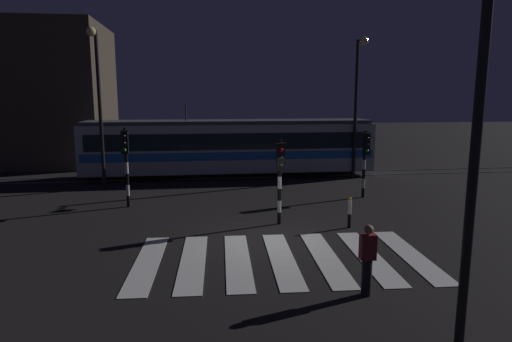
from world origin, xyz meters
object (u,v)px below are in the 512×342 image
object	(u,v)px
street_lamp_trackside_left	(98,91)
street_lamp_trackside_right	(358,92)
street_lamp_near_kerb	(491,72)
tram	(230,146)
pedestrian_waiting_at_kerb	(367,259)
traffic_light_corner_far_left	(126,155)
traffic_light_median_centre	(280,170)
bollard_island_edge	(350,212)
traffic_light_corner_far_right	(365,154)

from	to	relation	value
street_lamp_trackside_left	street_lamp_trackside_right	xyz separation A→B (m)	(13.48, 1.12, -0.04)
street_lamp_trackside_right	street_lamp_near_kerb	bearing A→B (deg)	-103.12
tram	pedestrian_waiting_at_kerb	size ratio (longest dim) A/B	9.71
tram	street_lamp_trackside_right	bearing A→B (deg)	-13.16
traffic_light_corner_far_left	tram	xyz separation A→B (m)	(4.75, 6.67, -0.45)
traffic_light_median_centre	pedestrian_waiting_at_kerb	bearing A→B (deg)	-80.54
street_lamp_trackside_right	tram	world-z (taller)	street_lamp_trackside_right
traffic_light_corner_far_left	street_lamp_trackside_right	size ratio (longest dim) A/B	0.43
traffic_light_corner_far_left	bollard_island_edge	xyz separation A→B (m)	(8.22, -3.95, -1.64)
traffic_light_median_centre	pedestrian_waiting_at_kerb	size ratio (longest dim) A/B	1.80
traffic_light_corner_far_left	street_lamp_trackside_left	world-z (taller)	street_lamp_trackside_left
street_lamp_trackside_right	pedestrian_waiting_at_kerb	xyz separation A→B (m)	(-4.85, -14.19, -3.94)
traffic_light_median_centre	traffic_light_corner_far_right	bearing A→B (deg)	38.81
street_lamp_trackside_left	tram	xyz separation A→B (m)	(6.56, 2.74, -3.11)
traffic_light_corner_far_right	traffic_light_corner_far_left	size ratio (longest dim) A/B	0.92
traffic_light_median_centre	traffic_light_corner_far_left	bearing A→B (deg)	150.79
traffic_light_corner_far_right	bollard_island_edge	xyz separation A→B (m)	(-2.21, -4.37, -1.46)
traffic_light_median_centre	traffic_light_corner_far_left	size ratio (longest dim) A/B	0.93
street_lamp_near_kerb	bollard_island_edge	bearing A→B (deg)	86.84
tram	pedestrian_waiting_at_kerb	world-z (taller)	tram
traffic_light_median_centre	street_lamp_trackside_left	world-z (taller)	street_lamp_trackside_left
traffic_light_corner_far_right	traffic_light_corner_far_left	distance (m)	10.45
traffic_light_median_centre	street_lamp_near_kerb	distance (m)	9.00
street_lamp_trackside_left	tram	size ratio (longest dim) A/B	0.47
street_lamp_near_kerb	street_lamp_trackside_right	distance (m)	17.05
traffic_light_median_centre	pedestrian_waiting_at_kerb	xyz separation A→B (m)	(0.98, -5.87, -1.15)
street_lamp_trackside_left	traffic_light_median_centre	bearing A→B (deg)	-43.25
traffic_light_corner_far_right	street_lamp_trackside_right	distance (m)	5.55
street_lamp_near_kerb	bollard_island_edge	size ratio (longest dim) A/B	7.20
tram	bollard_island_edge	world-z (taller)	tram
traffic_light_median_centre	street_lamp_trackside_right	xyz separation A→B (m)	(5.83, 8.32, 2.79)
traffic_light_corner_far_left	street_lamp_near_kerb	bearing A→B (deg)	-55.94
traffic_light_median_centre	bollard_island_edge	world-z (taller)	traffic_light_median_centre
street_lamp_near_kerb	pedestrian_waiting_at_kerb	xyz separation A→B (m)	(-0.98, 2.41, -4.12)
street_lamp_trackside_left	street_lamp_near_kerb	distance (m)	18.22
street_lamp_trackside_right	tram	distance (m)	7.74
traffic_light_corner_far_right	tram	bearing A→B (deg)	132.27
traffic_light_corner_far_left	pedestrian_waiting_at_kerb	size ratio (longest dim) A/B	1.95
traffic_light_corner_far_right	street_lamp_near_kerb	distance (m)	12.61
traffic_light_corner_far_right	street_lamp_trackside_right	world-z (taller)	street_lamp_trackside_right
traffic_light_corner_far_right	traffic_light_corner_far_left	bearing A→B (deg)	-177.70
bollard_island_edge	street_lamp_trackside_right	bearing A→B (deg)	69.03
street_lamp_trackside_right	bollard_island_edge	distance (m)	10.54
traffic_light_median_centre	traffic_light_corner_far_right	size ratio (longest dim) A/B	1.00
street_lamp_near_kerb	pedestrian_waiting_at_kerb	size ratio (longest dim) A/B	4.67
street_lamp_trackside_left	street_lamp_near_kerb	size ratio (longest dim) A/B	0.97
traffic_light_corner_far_right	tram	xyz separation A→B (m)	(-5.68, 6.25, -0.27)
traffic_light_corner_far_right	traffic_light_corner_far_left	world-z (taller)	traffic_light_corner_far_left
traffic_light_median_centre	street_lamp_near_kerb	world-z (taller)	street_lamp_near_kerb
street_lamp_trackside_left	traffic_light_corner_far_right	bearing A→B (deg)	-16.01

